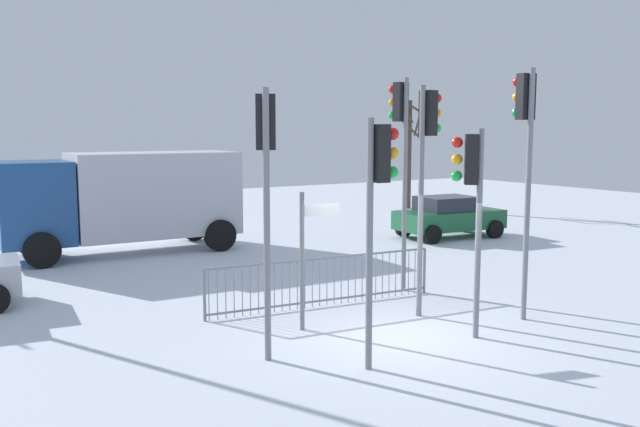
{
  "coord_description": "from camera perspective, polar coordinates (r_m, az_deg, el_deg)",
  "views": [
    {
      "loc": [
        -7.55,
        -9.59,
        3.82
      ],
      "look_at": [
        0.4,
        3.34,
        1.91
      ],
      "focal_mm": 37.8,
      "sensor_mm": 36.0,
      "label": 1
    }
  ],
  "objects": [
    {
      "name": "traffic_light_mid_right",
      "position": [
        15.9,
        6.88,
        6.49
      ],
      "size": [
        0.35,
        0.56,
        4.99
      ],
      "rotation": [
        0.0,
        0.0,
        0.17
      ],
      "color": "slate",
      "rests_on": "ground"
    },
    {
      "name": "bare_tree_left",
      "position": [
        32.71,
        7.53,
        5.46
      ],
      "size": [
        1.8,
        1.26,
        5.71
      ],
      "color": "#473828",
      "rests_on": "ground"
    },
    {
      "name": "delivery_truck",
      "position": [
        21.61,
        -16.2,
        1.34
      ],
      "size": [
        7.09,
        2.82,
        3.1
      ],
      "rotation": [
        0.0,
        0.0,
        3.12
      ],
      "color": "silver",
      "rests_on": "ground"
    },
    {
      "name": "traffic_light_mid_left",
      "position": [
        11.02,
        -4.6,
        4.35
      ],
      "size": [
        0.4,
        0.53,
        4.48
      ],
      "rotation": [
        0.0,
        0.0,
        5.85
      ],
      "color": "slate",
      "rests_on": "ground"
    },
    {
      "name": "traffic_light_rear_left",
      "position": [
        13.96,
        16.98,
        6.16
      ],
      "size": [
        0.34,
        0.57,
        5.0
      ],
      "rotation": [
        0.0,
        0.0,
        6.16
      ],
      "color": "slate",
      "rests_on": "ground"
    },
    {
      "name": "traffic_light_rear_right",
      "position": [
        10.55,
        4.94,
        2.29
      ],
      "size": [
        0.57,
        0.33,
        3.99
      ],
      "rotation": [
        0.0,
        0.0,
        4.67
      ],
      "color": "slate",
      "rests_on": "ground"
    },
    {
      "name": "traffic_light_foreground_left",
      "position": [
        13.75,
        9.02,
        5.45
      ],
      "size": [
        0.57,
        0.34,
        4.69
      ],
      "rotation": [
        0.0,
        0.0,
        4.84
      ],
      "color": "slate",
      "rests_on": "ground"
    },
    {
      "name": "direction_sign_post",
      "position": [
        12.76,
        -1.23,
        -3.33
      ],
      "size": [
        0.77,
        0.26,
        2.65
      ],
      "rotation": [
        0.0,
        0.0,
        -0.27
      ],
      "color": "slate",
      "rests_on": "ground"
    },
    {
      "name": "car_green_mid",
      "position": [
        24.22,
        10.83,
        -0.22
      ],
      "size": [
        3.93,
        2.18,
        1.47
      ],
      "rotation": [
        0.0,
        0.0,
        -0.08
      ],
      "color": "#195933",
      "rests_on": "ground"
    },
    {
      "name": "ground_plane",
      "position": [
        12.79,
        6.43,
        -10.26
      ],
      "size": [
        60.0,
        60.0,
        0.0
      ],
      "primitive_type": "plane",
      "color": "silver"
    },
    {
      "name": "traffic_light_foreground_right",
      "position": [
        12.4,
        12.67,
        2.31
      ],
      "size": [
        0.48,
        0.45,
        3.83
      ],
      "rotation": [
        0.0,
        0.0,
        0.88
      ],
      "color": "slate",
      "rests_on": "ground"
    },
    {
      "name": "pedestrian_guard_railing",
      "position": [
        14.65,
        0.28,
        -5.73
      ],
      "size": [
        5.36,
        0.53,
        1.07
      ],
      "rotation": [
        0.0,
        0.0,
        -0.09
      ],
      "color": "slate",
      "rests_on": "ground"
    }
  ]
}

